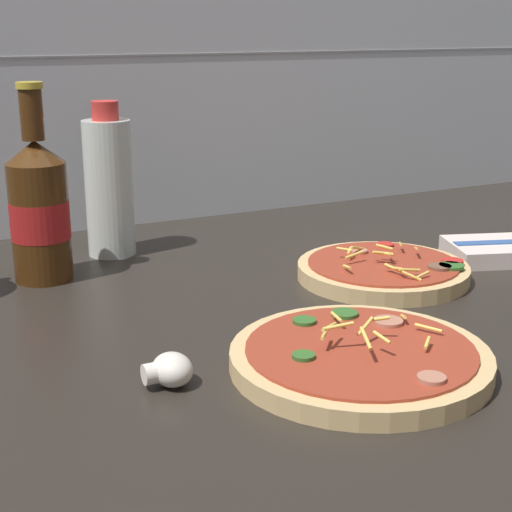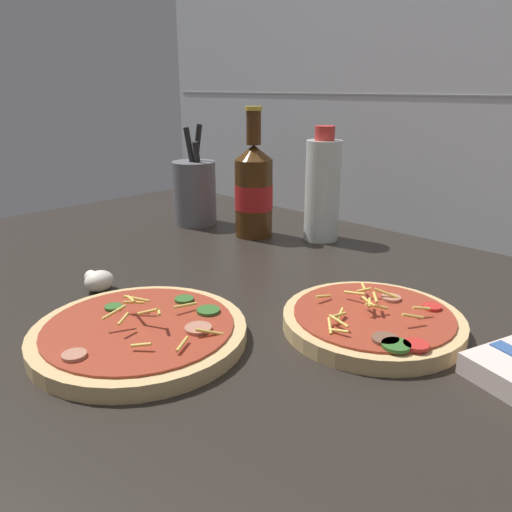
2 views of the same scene
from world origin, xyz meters
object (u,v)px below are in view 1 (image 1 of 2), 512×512
at_px(oil_bottle, 109,186).
at_px(mushroom_left, 170,370).
at_px(pizza_near, 360,358).
at_px(pizza_far, 383,270).
at_px(beer_bottle, 39,209).
at_px(dish_towel, 506,250).

relative_size(oil_bottle, mushroom_left, 4.73).
bearing_deg(pizza_near, pizza_far, 50.45).
relative_size(beer_bottle, oil_bottle, 1.16).
xyz_separation_m(pizza_far, mushroom_left, (-0.36, -0.18, 0.00)).
xyz_separation_m(pizza_near, beer_bottle, (-0.22, 0.42, 0.08)).
xyz_separation_m(oil_bottle, mushroom_left, (-0.07, -0.45, -0.09)).
xyz_separation_m(pizza_near, mushroom_left, (-0.18, 0.05, 0.00)).
xyz_separation_m(beer_bottle, oil_bottle, (0.11, 0.08, 0.01)).
xyz_separation_m(pizza_near, dish_towel, (0.39, 0.22, 0.00)).
bearing_deg(pizza_far, dish_towel, -0.39).
xyz_separation_m(mushroom_left, dish_towel, (0.57, 0.17, -0.00)).
relative_size(pizza_near, pizza_far, 1.14).
relative_size(pizza_near, oil_bottle, 1.16).
distance_m(pizza_far, dish_towel, 0.21).
bearing_deg(pizza_far, beer_bottle, 153.96).
bearing_deg(pizza_near, beer_bottle, 117.66).
bearing_deg(oil_bottle, pizza_far, -43.33).
bearing_deg(beer_bottle, pizza_near, -62.34).
relative_size(pizza_near, mushroom_left, 5.48).
distance_m(oil_bottle, dish_towel, 0.58).
distance_m(beer_bottle, oil_bottle, 0.14).
relative_size(pizza_far, mushroom_left, 4.82).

